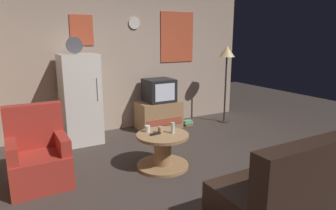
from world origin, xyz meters
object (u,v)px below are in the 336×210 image
at_px(armchair, 38,157).
at_px(mug_ceramic_white, 147,129).
at_px(fridge, 80,99).
at_px(book_stack, 188,123).
at_px(couch, 301,189).
at_px(remote_control, 155,134).
at_px(mug_ceramic_tan, 161,130).
at_px(standing_lamp, 227,57).
at_px(wine_glass, 173,128).
at_px(tv_stand, 159,115).
at_px(coffee_table, 163,150).
at_px(crt_tv, 159,90).

bearing_deg(armchair, mug_ceramic_white, -5.86).
relative_size(fridge, book_stack, 8.84).
relative_size(armchair, couch, 0.56).
xyz_separation_m(mug_ceramic_white, book_stack, (1.53, 1.32, -0.48)).
xyz_separation_m(fridge, remote_control, (0.63, -1.55, -0.27)).
xyz_separation_m(fridge, mug_ceramic_tan, (0.73, -1.52, -0.23)).
bearing_deg(armchair, fridge, 56.48).
xyz_separation_m(standing_lamp, mug_ceramic_white, (-2.35, -1.16, -0.84)).
height_order(wine_glass, mug_ceramic_tan, wine_glass).
height_order(tv_stand, mug_ceramic_tan, mug_ceramic_tan).
distance_m(fridge, mug_ceramic_white, 1.52).
distance_m(wine_glass, couch, 1.78).
relative_size(standing_lamp, wine_glass, 10.60).
bearing_deg(fridge, coffee_table, -65.23).
relative_size(fridge, remote_control, 11.80).
bearing_deg(fridge, remote_control, -67.91).
xyz_separation_m(tv_stand, couch, (-0.17, -3.37, 0.05)).
bearing_deg(couch, mug_ceramic_white, 111.57).
bearing_deg(crt_tv, remote_control, -119.06).
height_order(fridge, couch, fridge).
height_order(crt_tv, wine_glass, crt_tv).
bearing_deg(mug_ceramic_white, tv_stand, 57.50).
bearing_deg(book_stack, wine_glass, -128.88).
distance_m(mug_ceramic_tan, book_stack, 2.07).
distance_m(mug_ceramic_tan, couch, 1.90).
bearing_deg(remote_control, coffee_table, -19.96).
height_order(wine_glass, mug_ceramic_white, wine_glass).
bearing_deg(mug_ceramic_tan, book_stack, 46.38).
relative_size(crt_tv, wine_glass, 3.60).
bearing_deg(remote_control, book_stack, 40.12).
bearing_deg(couch, crt_tv, 87.00).
xyz_separation_m(fridge, tv_stand, (1.51, 0.07, -0.49)).
xyz_separation_m(crt_tv, mug_ceramic_white, (-0.94, -1.45, -0.23)).
height_order(crt_tv, remote_control, crt_tv).
bearing_deg(standing_lamp, armchair, -164.86).
bearing_deg(standing_lamp, coffee_table, -148.55).
relative_size(mug_ceramic_white, mug_ceramic_tan, 1.00).
bearing_deg(standing_lamp, fridge, 175.67).
bearing_deg(mug_ceramic_white, coffee_table, -54.23).
xyz_separation_m(tv_stand, standing_lamp, (1.42, -0.29, 1.09)).
xyz_separation_m(crt_tv, book_stack, (0.59, -0.12, -0.71)).
height_order(remote_control, book_stack, remote_control).
distance_m(standing_lamp, book_stack, 1.56).
bearing_deg(standing_lamp, tv_stand, 168.51).
bearing_deg(tv_stand, fridge, -177.47).
distance_m(tv_stand, armchair, 2.68).
xyz_separation_m(fridge, armchair, (-0.82, -1.24, -0.42)).
bearing_deg(book_stack, mug_ceramic_tan, -133.62).
xyz_separation_m(tv_stand, wine_glass, (-0.64, -1.67, 0.28)).
relative_size(remote_control, couch, 0.09).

